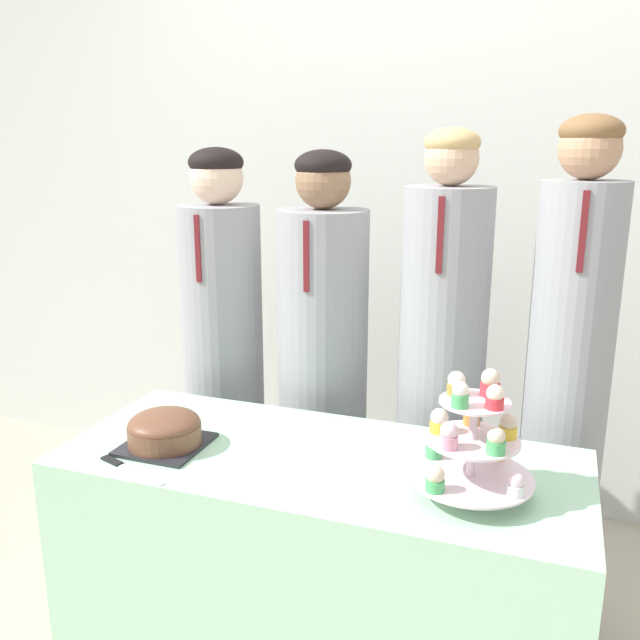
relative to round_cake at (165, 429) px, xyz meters
The scene contains 9 objects.
wall_back 1.52m from the round_cake, 72.72° to the left, with size 9.00×0.06×2.70m.
table 0.59m from the round_cake, 11.19° to the left, with size 1.38×0.57×0.71m.
round_cake is the anchor object (origin of this frame).
cake_knife 0.16m from the round_cake, 105.18° to the right, with size 0.23×0.09×0.01m.
cupcake_stand 0.82m from the round_cake, ahead, with size 0.29×0.29×0.30m.
student_0 0.63m from the round_cake, 102.83° to the left, with size 0.29×0.29×1.50m.
student_1 0.66m from the round_cake, 68.29° to the left, with size 0.30×0.31×1.50m.
student_2 0.89m from the round_cake, 43.26° to the left, with size 0.28×0.28×1.56m.
student_3 1.19m from the round_cake, 30.66° to the left, with size 0.25×0.25×1.59m.
Camera 1 is at (0.55, -1.26, 1.51)m, focal length 38.00 mm.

